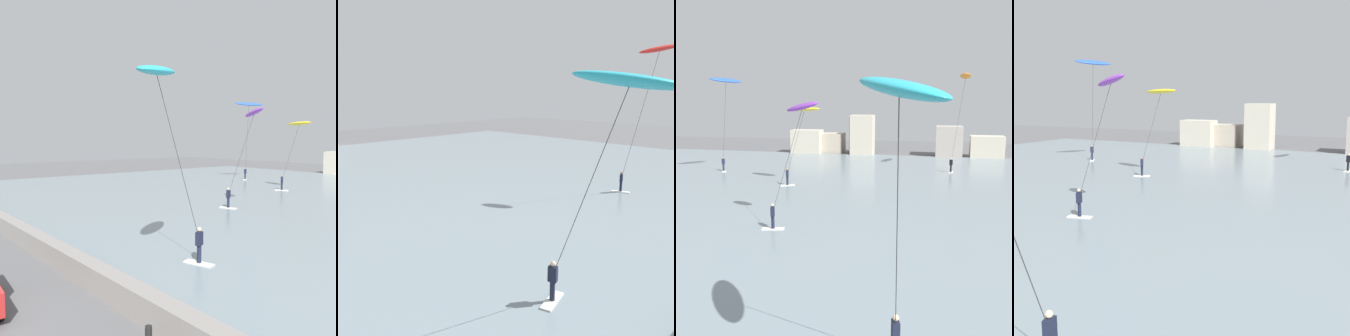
% 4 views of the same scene
% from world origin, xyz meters
% --- Properties ---
extents(water_bay, '(84.00, 52.00, 0.10)m').
position_xyz_m(water_bay, '(0.00, 31.05, 0.05)').
color(water_bay, gray).
rests_on(water_bay, ground).
extents(far_shore_buildings, '(31.27, 4.35, 5.99)m').
position_xyz_m(far_shore_buildings, '(-5.96, 57.99, 2.20)').
color(far_shore_buildings, beige).
rests_on(far_shore_buildings, ground).
extents(kitesurfer_yellow, '(4.16, 2.14, 7.41)m').
position_xyz_m(kitesurfer_yellow, '(-10.54, 33.70, 6.74)').
color(kitesurfer_yellow, silver).
rests_on(kitesurfer_yellow, water_bay).
extents(kitesurfer_cyan, '(2.85, 4.56, 8.62)m').
position_xyz_m(kitesurfer_cyan, '(0.72, 6.98, 7.62)').
color(kitesurfer_cyan, silver).
rests_on(kitesurfer_cyan, water_bay).
extents(kitesurfer_orange, '(2.39, 3.97, 11.06)m').
position_xyz_m(kitesurfer_orange, '(4.49, 45.19, 10.02)').
color(kitesurfer_orange, silver).
rests_on(kitesurfer_orange, water_bay).
extents(kitesurfer_purple, '(3.81, 2.12, 8.07)m').
position_xyz_m(kitesurfer_purple, '(-6.67, 21.32, 6.67)').
color(kitesurfer_purple, silver).
rests_on(kitesurfer_purple, water_bay).
extents(kitesurfer_blue, '(3.57, 3.73, 10.53)m').
position_xyz_m(kitesurfer_blue, '(-20.58, 37.84, 9.52)').
color(kitesurfer_blue, silver).
rests_on(kitesurfer_blue, water_bay).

